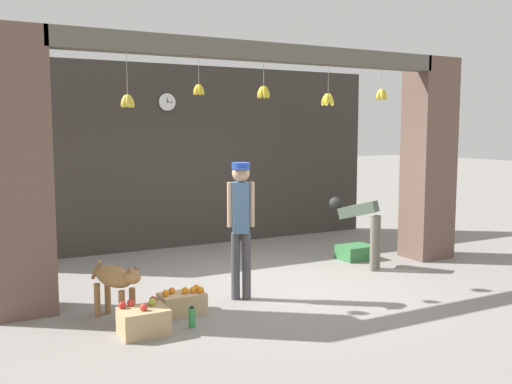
# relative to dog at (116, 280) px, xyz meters

# --- Properties ---
(ground_plane) EXTENTS (60.00, 60.00, 0.00)m
(ground_plane) POSITION_rel_dog_xyz_m (2.25, 0.44, -0.45)
(ground_plane) COLOR gray
(shop_back_wall) EXTENTS (7.61, 0.12, 3.29)m
(shop_back_wall) POSITION_rel_dog_xyz_m (2.25, 3.51, 1.19)
(shop_back_wall) COLOR #38332D
(shop_back_wall) RESTS_ON ground_plane
(shop_pillar_left) EXTENTS (0.70, 0.60, 3.29)m
(shop_pillar_left) POSITION_rel_dog_xyz_m (-0.90, 0.74, 1.19)
(shop_pillar_left) COLOR brown
(shop_pillar_left) RESTS_ON ground_plane
(shop_pillar_right) EXTENTS (0.70, 0.60, 3.29)m
(shop_pillar_right) POSITION_rel_dog_xyz_m (5.41, 0.74, 1.19)
(shop_pillar_right) COLOR brown
(shop_pillar_right) RESTS_ON ground_plane
(storefront_awning) EXTENTS (5.71, 0.29, 0.90)m
(storefront_awning) POSITION_rel_dog_xyz_m (2.26, 0.56, 2.68)
(storefront_awning) COLOR #5B564C
(dog) EXTENTS (0.46, 0.84, 0.67)m
(dog) POSITION_rel_dog_xyz_m (0.00, 0.00, 0.00)
(dog) COLOR #9E7042
(dog) RESTS_ON ground_plane
(shopkeeper) EXTENTS (0.32, 0.31, 1.73)m
(shopkeeper) POSITION_rel_dog_xyz_m (1.59, 0.05, 0.58)
(shopkeeper) COLOR #424247
(shopkeeper) RESTS_ON ground_plane
(worker_stooping) EXTENTS (0.55, 0.77, 1.08)m
(worker_stooping) POSITION_rel_dog_xyz_m (3.96, 0.64, 0.27)
(worker_stooping) COLOR #6B665B
(worker_stooping) RESTS_ON ground_plane
(fruit_crate_oranges) EXTENTS (0.52, 0.33, 0.31)m
(fruit_crate_oranges) POSITION_rel_dog_xyz_m (0.73, -0.14, -0.32)
(fruit_crate_oranges) COLOR tan
(fruit_crate_oranges) RESTS_ON ground_plane
(fruit_crate_apples) EXTENTS (0.49, 0.39, 0.35)m
(fruit_crate_apples) POSITION_rel_dog_xyz_m (0.13, -0.59, -0.31)
(fruit_crate_apples) COLOR tan
(fruit_crate_apples) RESTS_ON ground_plane
(produce_box_green) EXTENTS (0.54, 0.43, 0.23)m
(produce_box_green) POSITION_rel_dog_xyz_m (4.26, 1.16, -0.34)
(produce_box_green) COLOR #387A42
(produce_box_green) RESTS_ON ground_plane
(water_bottle) EXTENTS (0.08, 0.08, 0.24)m
(water_bottle) POSITION_rel_dog_xyz_m (0.66, -0.63, -0.34)
(water_bottle) COLOR #38934C
(water_bottle) RESTS_ON ground_plane
(wall_clock) EXTENTS (0.32, 0.03, 0.32)m
(wall_clock) POSITION_rel_dog_xyz_m (1.83, 3.44, 2.16)
(wall_clock) COLOR black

